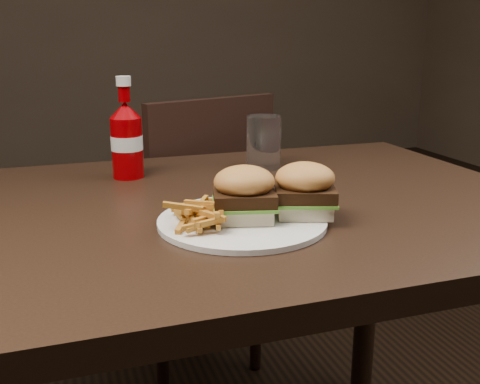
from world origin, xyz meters
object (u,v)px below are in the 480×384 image
object	(u,v)px
chair_far	(179,239)
ketchup_bottle	(127,149)
dining_table	(214,214)
tumbler	(264,143)
plate	(242,221)

from	to	relation	value
chair_far	ketchup_bottle	world-z (taller)	ketchup_bottle
ketchup_bottle	dining_table	bearing A→B (deg)	-63.05
chair_far	tumbler	distance (m)	0.60
chair_far	plate	world-z (taller)	plate
chair_far	tumbler	xyz separation A→B (m)	(0.10, -0.45, 0.38)
plate	tumbler	world-z (taller)	tumbler
plate	tumbler	size ratio (longest dim) A/B	2.22
tumbler	plate	bearing A→B (deg)	-115.85
ketchup_bottle	tumbler	bearing A→B (deg)	-1.23
dining_table	chair_far	world-z (taller)	dining_table
chair_far	tumbler	world-z (taller)	tumbler
chair_far	ketchup_bottle	xyz separation A→B (m)	(-0.20, -0.45, 0.38)
ketchup_bottle	chair_far	bearing A→B (deg)	66.14
chair_far	tumbler	bearing A→B (deg)	83.38
chair_far	plate	bearing A→B (deg)	66.05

